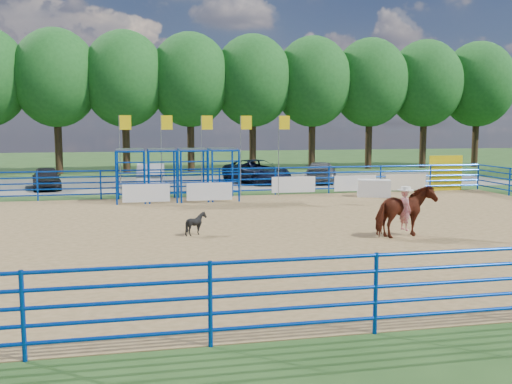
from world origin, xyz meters
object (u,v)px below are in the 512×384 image
(announcer_table, at_px, (374,188))
(calf, at_px, (196,223))
(car_c, at_px, (257,171))
(car_d, at_px, (321,172))
(car_a, at_px, (46,178))
(horse_and_rider, at_px, (405,210))
(car_b, at_px, (152,175))

(announcer_table, relative_size, calf, 2.11)
(car_c, height_order, car_d, car_c)
(calf, height_order, car_c, car_c)
(announcer_table, distance_m, car_d, 7.68)
(announcer_table, relative_size, car_a, 0.44)
(announcer_table, bearing_deg, car_a, 157.36)
(horse_and_rider, height_order, car_c, horse_and_rider)
(calf, bearing_deg, car_a, 33.53)
(horse_and_rider, bearing_deg, car_d, 80.67)
(car_b, distance_m, car_d, 10.85)
(announcer_table, height_order, car_b, car_b)
(car_b, bearing_deg, calf, 97.89)
(horse_and_rider, bearing_deg, calf, 164.89)
(announcer_table, relative_size, car_b, 0.38)
(announcer_table, distance_m, car_b, 13.12)
(announcer_table, distance_m, car_a, 18.62)
(calf, distance_m, car_a, 17.06)
(calf, bearing_deg, horse_and_rider, -96.21)
(car_c, bearing_deg, calf, -130.78)
(calf, height_order, car_a, car_a)
(announcer_table, bearing_deg, car_b, 148.50)
(horse_and_rider, bearing_deg, car_b, 114.87)
(car_a, xyz_separation_m, car_b, (5.99, -0.31, 0.07))
(car_a, height_order, car_d, car_d)
(car_a, relative_size, car_c, 0.72)
(horse_and_rider, distance_m, car_c, 18.48)
(horse_and_rider, xyz_separation_m, car_a, (-13.88, 17.34, -0.28))
(car_a, relative_size, car_b, 0.87)
(calf, height_order, car_b, car_b)
(horse_and_rider, relative_size, car_a, 0.62)
(car_b, bearing_deg, car_a, 0.71)
(car_a, xyz_separation_m, car_c, (12.69, 1.10, 0.09))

